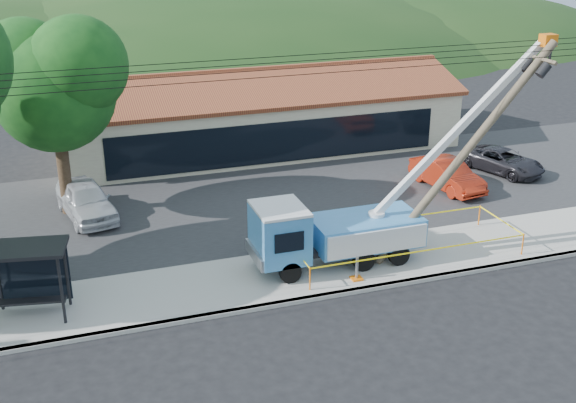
% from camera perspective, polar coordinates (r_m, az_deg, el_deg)
% --- Properties ---
extents(ground, '(120.00, 120.00, 0.00)m').
position_cam_1_polar(ground, '(23.90, 2.09, -10.43)').
color(ground, black).
rests_on(ground, ground).
extents(curb, '(60.00, 0.25, 0.15)m').
position_cam_1_polar(curb, '(25.55, 0.41, -7.91)').
color(curb, '#ACA9A1').
rests_on(curb, ground).
extents(sidewalk, '(60.00, 4.00, 0.15)m').
position_cam_1_polar(sidewalk, '(27.12, -0.92, -6.01)').
color(sidewalk, '#ACA9A1').
rests_on(sidewalk, ground).
extents(parking_lot, '(60.00, 12.00, 0.10)m').
position_cam_1_polar(parking_lot, '(34.14, -5.06, -0.06)').
color(parking_lot, '#28282B').
rests_on(parking_lot, ground).
extents(strip_mall, '(22.50, 8.53, 4.67)m').
position_cam_1_polar(strip_mall, '(41.86, -2.48, 6.82)').
color(strip_mall, '#BAAD93').
rests_on(strip_mall, ground).
extents(tree_lot, '(6.30, 5.60, 8.94)m').
position_cam_1_polar(tree_lot, '(32.49, -18.09, 9.19)').
color(tree_lot, '#332316').
rests_on(tree_lot, ground).
extents(hill_center, '(89.60, 64.00, 32.00)m').
position_cam_1_polar(hill_center, '(76.89, -5.66, 12.26)').
color(hill_center, '#153312').
rests_on(hill_center, ground).
extents(hill_east, '(72.80, 52.00, 26.00)m').
position_cam_1_polar(hill_east, '(83.70, 8.12, 12.94)').
color(hill_east, '#153312').
rests_on(hill_east, ground).
extents(utility_truck, '(12.01, 3.53, 8.35)m').
position_cam_1_polar(utility_truck, '(27.52, 3.72, -2.13)').
color(utility_truck, black).
rests_on(utility_truck, ground).
extents(leaning_pole, '(7.15, 1.83, 8.32)m').
position_cam_1_polar(leaning_pole, '(28.41, 14.42, 4.50)').
color(leaning_pole, '#4D3F32').
rests_on(leaning_pole, ground).
extents(bus_shelter, '(2.90, 2.09, 2.56)m').
position_cam_1_polar(bus_shelter, '(25.32, -19.89, -4.63)').
color(bus_shelter, black).
rests_on(bus_shelter, ground).
extents(caution_tape, '(9.02, 3.14, 0.91)m').
position_cam_1_polar(caution_tape, '(28.78, 9.07, -2.93)').
color(caution_tape, orange).
rests_on(caution_tape, ground).
extents(car_silver, '(2.77, 5.00, 1.61)m').
position_cam_1_polar(car_silver, '(33.57, -15.52, -1.30)').
color(car_silver, silver).
rests_on(car_silver, ground).
extents(car_red, '(2.13, 4.55, 1.44)m').
position_cam_1_polar(car_red, '(36.50, 12.36, 0.90)').
color(car_red, '#A92510').
rests_on(car_red, ground).
extents(car_dark, '(3.43, 4.85, 1.23)m').
position_cam_1_polar(car_dark, '(39.53, 16.51, 2.13)').
color(car_dark, '#232127').
rests_on(car_dark, ground).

